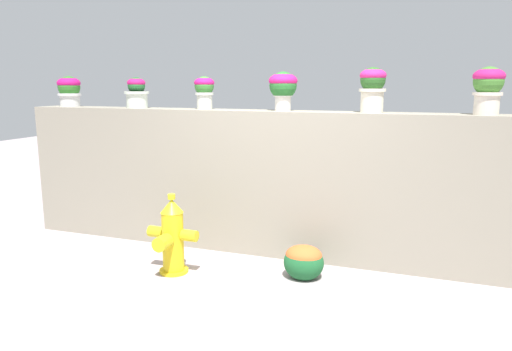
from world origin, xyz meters
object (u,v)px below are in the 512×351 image
Objects in this scene: potted_plant_0 at (69,89)px; flower_bush_left at (304,260)px; potted_plant_3 at (283,86)px; potted_plant_5 at (488,86)px; fire_hydrant at (172,238)px; potted_plant_4 at (373,86)px; potted_plant_1 at (137,92)px; potted_plant_2 at (204,89)px.

potted_plant_0 is 0.96× the size of flower_bush_left.
potted_plant_3 is 1.99m from potted_plant_5.
potted_plant_3 is at bearing 178.79° from potted_plant_5.
fire_hydrant is (-2.84, -0.93, -1.50)m from potted_plant_5.
potted_plant_4 is at bearing -0.65° from potted_plant_0.
potted_plant_0 reaches higher than fire_hydrant.
fire_hydrant is (-0.85, -0.97, -1.49)m from potted_plant_3.
potted_plant_4 is at bearing 27.18° from fire_hydrant.
potted_plant_0 reaches higher than potted_plant_1.
fire_hydrant is at bearing -26.03° from potted_plant_0.
potted_plant_1 is 1.95m from fire_hydrant.
potted_plant_5 reaches higher than flower_bush_left.
potted_plant_1 is at bearing 179.78° from potted_plant_4.
potted_plant_0 is 1.03× the size of potted_plant_2.
potted_plant_1 is 0.88m from potted_plant_2.
potted_plant_0 is at bearing 179.79° from potted_plant_2.
potted_plant_3 is at bearing 177.32° from potted_plant_4.
potted_plant_1 is 0.81× the size of potted_plant_4.
potted_plant_4 is 1.86m from flower_bush_left.
potted_plant_5 reaches higher than potted_plant_0.
potted_plant_2 is at bearing 94.51° from fire_hydrant.
potted_plant_2 is at bearing 1.64° from potted_plant_1.
flower_bush_left is (1.35, -0.64, -1.65)m from potted_plant_2.
potted_plant_0 is 0.92× the size of potted_plant_3.
potted_plant_4 reaches higher than potted_plant_3.
potted_plant_4 is 1.01× the size of potted_plant_5.
potted_plant_2 is (0.88, 0.03, 0.03)m from potted_plant_1.
potted_plant_4 reaches higher than potted_plant_2.
potted_plant_0 is 2.63m from fire_hydrant.
flower_bush_left is (2.24, -0.61, -1.61)m from potted_plant_1.
potted_plant_2 is 0.89× the size of potted_plant_3.
potted_plant_2 reaches higher than flower_bush_left.
potted_plant_2 is 2.92m from potted_plant_5.
potted_plant_5 is 3.34m from fire_hydrant.
potted_plant_3 is (1.81, 0.03, 0.07)m from potted_plant_1.
potted_plant_4 is at bearing -179.88° from potted_plant_5.
potted_plant_0 is at bearing 178.19° from potted_plant_1.
potted_plant_1 reaches higher than fire_hydrant.
potted_plant_0 is 0.47× the size of fire_hydrant.
potted_plant_3 reaches higher than potted_plant_0.
fire_hydrant is at bearing -152.82° from potted_plant_4.
potted_plant_3 is 0.92× the size of potted_plant_4.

